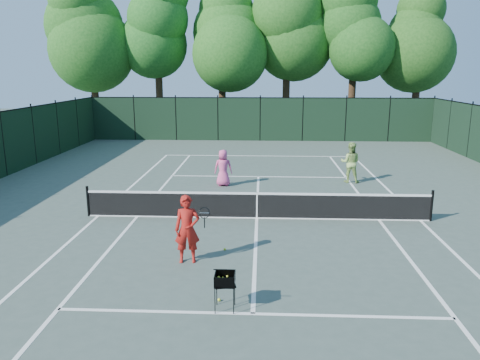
{
  "coord_description": "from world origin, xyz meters",
  "views": [
    {
      "loc": [
        0.15,
        -15.18,
        4.92
      ],
      "look_at": [
        -0.62,
        1.0,
        1.1
      ],
      "focal_mm": 35.0,
      "sensor_mm": 36.0,
      "label": 1
    }
  ],
  "objects_px": {
    "coach": "(187,229)",
    "loose_ball_midcourt": "(225,249)",
    "player_green": "(350,162)",
    "ball_hopper": "(225,279)",
    "player_pink": "(223,168)",
    "loose_ball_near_cart": "(219,300)"
  },
  "relations": [
    {
      "from": "coach",
      "to": "player_pink",
      "type": "bearing_deg",
      "value": 80.45
    },
    {
      "from": "loose_ball_midcourt",
      "to": "player_green",
      "type": "bearing_deg",
      "value": 59.52
    },
    {
      "from": "player_green",
      "to": "loose_ball_near_cart",
      "type": "height_order",
      "value": "player_green"
    },
    {
      "from": "coach",
      "to": "ball_hopper",
      "type": "distance_m",
      "value": 2.74
    },
    {
      "from": "ball_hopper",
      "to": "loose_ball_near_cart",
      "type": "distance_m",
      "value": 0.75
    },
    {
      "from": "loose_ball_near_cart",
      "to": "loose_ball_midcourt",
      "type": "height_order",
      "value": "same"
    },
    {
      "from": "player_pink",
      "to": "player_green",
      "type": "xyz_separation_m",
      "value": [
        5.62,
        0.93,
        0.11
      ]
    },
    {
      "from": "ball_hopper",
      "to": "loose_ball_near_cart",
      "type": "relative_size",
      "value": 11.98
    },
    {
      "from": "player_green",
      "to": "loose_ball_midcourt",
      "type": "bearing_deg",
      "value": 72.23
    },
    {
      "from": "loose_ball_near_cart",
      "to": "loose_ball_midcourt",
      "type": "bearing_deg",
      "value": 92.2
    },
    {
      "from": "loose_ball_midcourt",
      "to": "coach",
      "type": "bearing_deg",
      "value": -137.44
    },
    {
      "from": "ball_hopper",
      "to": "coach",
      "type": "bearing_deg",
      "value": 104.48
    },
    {
      "from": "player_green",
      "to": "coach",
      "type": "bearing_deg",
      "value": 70.37
    },
    {
      "from": "player_pink",
      "to": "ball_hopper",
      "type": "height_order",
      "value": "player_pink"
    },
    {
      "from": "coach",
      "to": "loose_ball_midcourt",
      "type": "distance_m",
      "value": 1.49
    },
    {
      "from": "coach",
      "to": "loose_ball_near_cart",
      "type": "distance_m",
      "value": 2.51
    },
    {
      "from": "player_green",
      "to": "loose_ball_near_cart",
      "type": "relative_size",
      "value": 26.54
    },
    {
      "from": "loose_ball_near_cart",
      "to": "player_green",
      "type": "bearing_deg",
      "value": 66.92
    },
    {
      "from": "player_green",
      "to": "loose_ball_near_cart",
      "type": "xyz_separation_m",
      "value": [
        -4.85,
        -11.39,
        -0.87
      ]
    },
    {
      "from": "coach",
      "to": "loose_ball_near_cart",
      "type": "xyz_separation_m",
      "value": [
        1.01,
        -2.13,
        -0.87
      ]
    },
    {
      "from": "player_pink",
      "to": "player_green",
      "type": "bearing_deg",
      "value": -172.02
    },
    {
      "from": "coach",
      "to": "player_green",
      "type": "relative_size",
      "value": 1.0
    }
  ]
}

